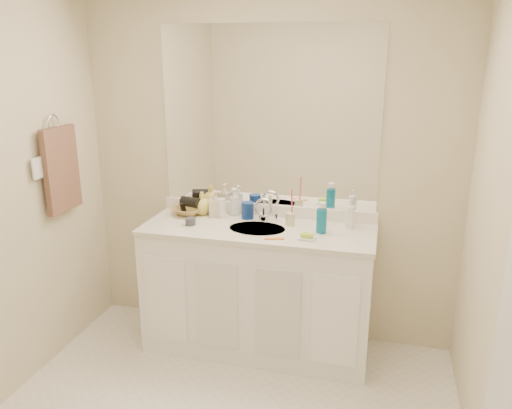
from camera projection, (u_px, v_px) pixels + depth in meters
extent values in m
cube|color=beige|center=(268.00, 170.00, 3.42)|extent=(2.60, 0.02, 2.40)
cube|color=white|center=(258.00, 290.00, 3.39)|extent=(1.50, 0.55, 0.85)
cube|color=silver|center=(258.00, 229.00, 3.26)|extent=(1.52, 0.57, 0.03)
cube|color=white|center=(267.00, 210.00, 3.49)|extent=(1.52, 0.03, 0.08)
cylinder|color=beige|center=(257.00, 230.00, 3.24)|extent=(0.37, 0.37, 0.02)
cylinder|color=silver|center=(264.00, 212.00, 3.39)|extent=(0.02, 0.02, 0.11)
cube|color=white|center=(268.00, 118.00, 3.31)|extent=(1.48, 0.01, 1.20)
cylinder|color=navy|center=(248.00, 210.00, 3.42)|extent=(0.10, 0.10, 0.11)
cylinder|color=beige|center=(290.00, 219.00, 3.29)|extent=(0.08, 0.08, 0.08)
cylinder|color=#DE3A63|center=(292.00, 203.00, 3.26)|extent=(0.01, 0.04, 0.20)
cylinder|color=#0B6687|center=(321.00, 221.00, 3.14)|extent=(0.08, 0.08, 0.16)
cylinder|color=white|center=(349.00, 217.00, 3.23)|extent=(0.06, 0.06, 0.15)
cube|color=white|center=(307.00, 238.00, 3.05)|extent=(0.11, 0.09, 0.01)
cube|color=#ADD133|center=(307.00, 235.00, 3.04)|extent=(0.08, 0.06, 0.03)
cube|color=orange|center=(274.00, 239.00, 3.05)|extent=(0.13, 0.06, 0.01)
cylinder|color=#3B3C43|center=(190.00, 221.00, 3.30)|extent=(0.08, 0.08, 0.05)
cylinder|color=white|center=(223.00, 208.00, 3.42)|extent=(0.06, 0.06, 0.14)
imported|color=white|center=(235.00, 202.00, 3.49)|extent=(0.10, 0.10, 0.19)
imported|color=beige|center=(215.00, 204.00, 3.47)|extent=(0.10, 0.10, 0.18)
imported|color=#E0D257|center=(202.00, 203.00, 3.51)|extent=(0.13, 0.13, 0.16)
imported|color=olive|center=(188.00, 210.00, 3.52)|extent=(0.26, 0.26, 0.05)
cylinder|color=black|center=(191.00, 202.00, 3.50)|extent=(0.16, 0.11, 0.07)
torus|color=silver|center=(53.00, 123.00, 3.14)|extent=(0.01, 0.11, 0.11)
cube|color=#4D3429|center=(61.00, 169.00, 3.22)|extent=(0.04, 0.32, 0.55)
cube|color=silver|center=(37.00, 168.00, 3.03)|extent=(0.01, 0.08, 0.13)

